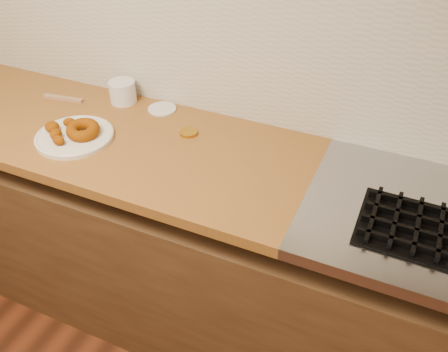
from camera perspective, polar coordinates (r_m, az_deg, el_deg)
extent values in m
cube|color=#52381F|center=(2.01, -5.29, -8.86)|extent=(3.60, 0.60, 0.77)
cube|color=olive|center=(2.05, -22.36, 6.81)|extent=(2.30, 0.62, 0.04)
cube|color=beige|center=(1.77, -2.06, 16.46)|extent=(3.60, 0.02, 0.60)
cube|color=black|center=(1.45, 20.95, -5.65)|extent=(0.26, 0.26, 0.01)
cube|color=black|center=(1.44, 17.59, -4.32)|extent=(0.01, 0.24, 0.02)
cube|color=black|center=(1.37, 20.62, -7.57)|extent=(0.24, 0.01, 0.02)
cube|color=black|center=(1.44, 19.92, -4.91)|extent=(0.01, 0.24, 0.02)
cube|color=black|center=(1.41, 20.93, -5.97)|extent=(0.24, 0.01, 0.02)
cube|color=black|center=(1.44, 22.24, -5.50)|extent=(0.01, 0.24, 0.02)
cube|color=black|center=(1.46, 21.22, -4.47)|extent=(0.24, 0.01, 0.02)
cube|color=black|center=(1.44, 24.56, -6.07)|extent=(0.01, 0.24, 0.02)
cube|color=black|center=(1.51, 21.49, -3.06)|extent=(0.24, 0.01, 0.02)
cylinder|color=silver|center=(1.80, -17.52, 4.55)|extent=(0.28, 0.28, 0.02)
torus|color=#783801|center=(1.77, -16.63, 5.35)|extent=(0.17, 0.17, 0.05)
ellipsoid|color=#783801|center=(1.84, -18.12, 6.17)|extent=(0.06, 0.05, 0.03)
ellipsoid|color=#783801|center=(1.83, -19.99, 5.59)|extent=(0.07, 0.07, 0.04)
ellipsoid|color=#783801|center=(1.78, -19.56, 4.78)|extent=(0.05, 0.06, 0.04)
ellipsoid|color=#783801|center=(1.75, -19.29, 4.08)|extent=(0.05, 0.04, 0.03)
cylinder|color=silver|center=(1.98, -12.10, 9.88)|extent=(0.13, 0.13, 0.09)
cylinder|color=silver|center=(1.91, -7.46, 8.01)|extent=(0.14, 0.14, 0.01)
cylinder|color=#B5831D|center=(1.75, -4.29, 5.24)|extent=(0.07, 0.07, 0.01)
cube|color=#A07753|center=(2.07, -18.77, 8.82)|extent=(0.18, 0.05, 0.01)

